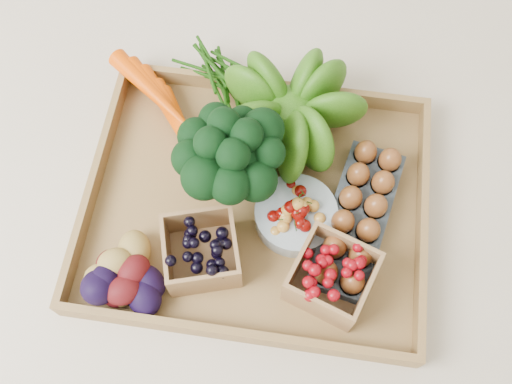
# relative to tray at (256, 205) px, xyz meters

# --- Properties ---
(ground) EXTENTS (4.00, 4.00, 0.00)m
(ground) POSITION_rel_tray_xyz_m (0.00, 0.00, -0.01)
(ground) COLOR beige
(ground) RESTS_ON ground
(tray) EXTENTS (0.55, 0.45, 0.01)m
(tray) POSITION_rel_tray_xyz_m (0.00, 0.00, 0.00)
(tray) COLOR olive
(tray) RESTS_ON ground
(carrots) EXTENTS (0.23, 0.17, 0.06)m
(carrots) POSITION_rel_tray_xyz_m (-0.16, 0.13, 0.04)
(carrots) COLOR #ED4B00
(carrots) RESTS_ON tray
(lettuce) EXTENTS (0.16, 0.16, 0.16)m
(lettuce) POSITION_rel_tray_xyz_m (0.04, 0.14, 0.09)
(lettuce) COLOR #1A470B
(lettuce) RESTS_ON tray
(broccoli) EXTENTS (0.17, 0.17, 0.14)m
(broccoli) POSITION_rel_tray_xyz_m (-0.04, 0.02, 0.08)
(broccoli) COLOR black
(broccoli) RESTS_ON tray
(cherry_bowl) EXTENTS (0.13, 0.13, 0.04)m
(cherry_bowl) POSITION_rel_tray_xyz_m (0.07, -0.02, 0.03)
(cherry_bowl) COLOR #8C9EA5
(cherry_bowl) RESTS_ON tray
(egg_carton) EXTENTS (0.14, 0.27, 0.03)m
(egg_carton) POSITION_rel_tray_xyz_m (0.17, -0.01, 0.02)
(egg_carton) COLOR #3C464D
(egg_carton) RESTS_ON tray
(potatoes) EXTENTS (0.15, 0.15, 0.08)m
(potatoes) POSITION_rel_tray_xyz_m (-0.18, -0.16, 0.05)
(potatoes) COLOR #3D090C
(potatoes) RESTS_ON tray
(punnet_blackberry) EXTENTS (0.14, 0.14, 0.08)m
(punnet_blackberry) POSITION_rel_tray_xyz_m (-0.07, -0.11, 0.05)
(punnet_blackberry) COLOR black
(punnet_blackberry) RESTS_ON tray
(punnet_raspberry) EXTENTS (0.14, 0.14, 0.08)m
(punnet_raspberry) POSITION_rel_tray_xyz_m (0.13, -0.12, 0.05)
(punnet_raspberry) COLOR #71050B
(punnet_raspberry) RESTS_ON tray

